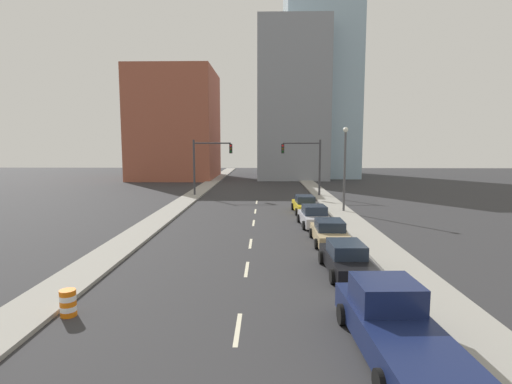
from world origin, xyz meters
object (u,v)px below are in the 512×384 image
at_px(sedan_black, 346,259).
at_px(pickup_truck_navy, 394,326).
at_px(traffic_barrel, 68,303).
at_px(sedan_tan, 329,233).
at_px(street_lamp, 345,163).
at_px(traffic_signal_left, 205,160).
at_px(sedan_yellow, 305,205).
at_px(sedan_silver, 314,217).
at_px(traffic_signal_right, 309,160).

bearing_deg(sedan_black, pickup_truck_navy, -92.02).
bearing_deg(pickup_truck_navy, traffic_barrel, 165.97).
distance_m(traffic_barrel, pickup_truck_navy, 10.94).
bearing_deg(sedan_tan, street_lamp, 74.88).
distance_m(traffic_signal_left, street_lamp, 17.93).
relative_size(sedan_black, sedan_yellow, 0.99).
relative_size(traffic_barrel, sedan_black, 0.20).
distance_m(pickup_truck_navy, sedan_tan, 12.95).
height_order(traffic_signal_left, sedan_yellow, traffic_signal_left).
relative_size(street_lamp, sedan_silver, 1.67).
bearing_deg(sedan_silver, sedan_black, -92.46).
bearing_deg(pickup_truck_navy, traffic_signal_right, 85.27).
bearing_deg(sedan_yellow, sedan_silver, -91.79).
xyz_separation_m(traffic_signal_left, street_lamp, (14.02, -11.18, 0.14)).
height_order(traffic_signal_left, traffic_signal_right, same).
bearing_deg(traffic_signal_right, sedan_yellow, -97.77).
height_order(traffic_signal_left, traffic_barrel, traffic_signal_left).
distance_m(traffic_signal_right, sedan_silver, 17.48).
bearing_deg(pickup_truck_navy, street_lamp, 79.74).
bearing_deg(traffic_barrel, sedan_silver, 56.46).
relative_size(traffic_barrel, sedan_tan, 0.21).
bearing_deg(sedan_silver, sedan_yellow, 87.91).
distance_m(street_lamp, pickup_truck_navy, 24.49).
bearing_deg(sedan_silver, traffic_barrel, -126.85).
height_order(traffic_signal_right, traffic_barrel, traffic_signal_right).
bearing_deg(street_lamp, pickup_truck_navy, -97.62).
relative_size(sedan_black, sedan_silver, 1.06).
bearing_deg(street_lamp, sedan_black, -100.66).
distance_m(traffic_barrel, sedan_tan, 15.34).
height_order(traffic_barrel, pickup_truck_navy, pickup_truck_navy).
bearing_deg(street_lamp, sedan_silver, -119.61).
xyz_separation_m(sedan_tan, sedan_yellow, (-0.44, 11.02, 0.04)).
distance_m(traffic_signal_right, sedan_black, 28.29).
bearing_deg(traffic_signal_left, traffic_barrel, -89.84).
bearing_deg(sedan_silver, traffic_signal_left, 118.77).
height_order(traffic_barrel, street_lamp, street_lamp).
relative_size(street_lamp, sedan_tan, 1.63).
height_order(street_lamp, pickup_truck_navy, street_lamp).
relative_size(pickup_truck_navy, sedan_yellow, 1.32).
bearing_deg(street_lamp, traffic_barrel, -122.52).
height_order(traffic_signal_right, sedan_black, traffic_signal_right).
height_order(street_lamp, sedan_silver, street_lamp).
xyz_separation_m(street_lamp, sedan_tan, (-3.02, -11.05, -3.76)).
xyz_separation_m(traffic_barrel, sedan_tan, (10.91, 10.79, 0.17)).
distance_m(traffic_barrel, sedan_black, 11.86).
bearing_deg(traffic_signal_right, sedan_tan, -92.82).
relative_size(street_lamp, sedan_yellow, 1.55).
bearing_deg(sedan_yellow, street_lamp, -2.48).
xyz_separation_m(traffic_barrel, sedan_yellow, (10.47, 21.81, 0.21)).
xyz_separation_m(traffic_signal_left, sedan_black, (10.85, -28.03, -3.59)).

